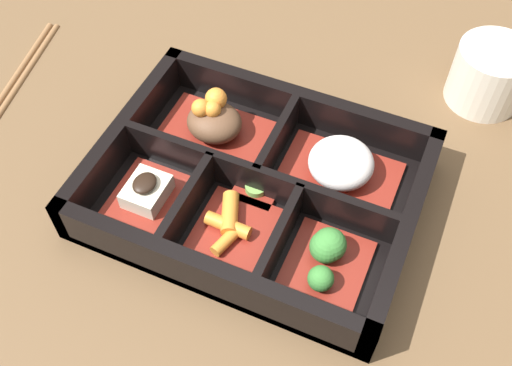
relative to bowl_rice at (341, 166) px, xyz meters
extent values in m
plane|color=brown|center=(-0.07, -0.05, -0.03)|extent=(3.00, 3.00, 0.00)
cube|color=black|center=(-0.07, -0.05, -0.02)|extent=(0.30, 0.23, 0.01)
cube|color=black|center=(-0.07, -0.16, 0.00)|extent=(0.30, 0.01, 0.05)
cube|color=black|center=(-0.07, 0.06, 0.00)|extent=(0.30, 0.01, 0.05)
cube|color=black|center=(-0.21, -0.05, 0.00)|extent=(0.01, 0.23, 0.05)
cube|color=black|center=(0.08, -0.05, 0.00)|extent=(0.01, 0.23, 0.05)
cube|color=black|center=(-0.07, -0.05, 0.00)|extent=(0.27, 0.01, 0.05)
cube|color=black|center=(-0.11, -0.10, 0.00)|extent=(0.01, 0.10, 0.05)
cube|color=black|center=(-0.02, -0.10, 0.00)|extent=(0.01, 0.10, 0.05)
cube|color=black|center=(-0.07, 0.00, 0.00)|extent=(0.01, 0.10, 0.05)
cube|color=maroon|center=(-0.13, 0.00, -0.02)|extent=(0.11, 0.08, 0.01)
ellipsoid|color=brown|center=(-0.13, 0.00, 0.00)|extent=(0.06, 0.05, 0.03)
sphere|color=orange|center=(-0.13, 0.00, 0.02)|extent=(0.02, 0.02, 0.02)
sphere|color=orange|center=(-0.15, 0.00, 0.02)|extent=(0.02, 0.02, 0.02)
sphere|color=orange|center=(-0.14, 0.01, 0.02)|extent=(0.02, 0.02, 0.02)
cube|color=maroon|center=(0.00, 0.00, -0.02)|extent=(0.11, 0.08, 0.01)
ellipsoid|color=silver|center=(0.00, 0.00, 0.00)|extent=(0.06, 0.06, 0.04)
cube|color=maroon|center=(-0.16, -0.10, -0.02)|extent=(0.07, 0.08, 0.01)
cube|color=beige|center=(-0.16, -0.10, 0.00)|extent=(0.04, 0.04, 0.02)
ellipsoid|color=black|center=(-0.16, -0.10, 0.01)|extent=(0.02, 0.03, 0.01)
cube|color=maroon|center=(-0.07, -0.10, -0.02)|extent=(0.07, 0.08, 0.01)
cylinder|color=orange|center=(-0.07, -0.11, -0.01)|extent=(0.02, 0.03, 0.01)
cylinder|color=orange|center=(-0.07, -0.10, -0.01)|extent=(0.04, 0.01, 0.01)
cylinder|color=orange|center=(-0.08, -0.09, -0.01)|extent=(0.03, 0.04, 0.02)
cube|color=maroon|center=(0.02, -0.10, -0.02)|extent=(0.07, 0.08, 0.01)
sphere|color=#387A33|center=(0.02, -0.12, 0.00)|extent=(0.02, 0.02, 0.02)
sphere|color=#387A33|center=(0.02, -0.09, 0.00)|extent=(0.03, 0.03, 0.03)
sphere|color=#387A33|center=(0.02, -0.09, 0.00)|extent=(0.03, 0.03, 0.03)
cube|color=maroon|center=(-0.06, -0.05, -0.02)|extent=(0.04, 0.04, 0.01)
cylinder|color=#75A84C|center=(-0.07, -0.05, -0.01)|extent=(0.02, 0.02, 0.01)
cylinder|color=#75A84C|center=(-0.06, -0.05, -0.01)|extent=(0.02, 0.02, 0.00)
cylinder|color=beige|center=(0.11, 0.18, 0.01)|extent=(0.08, 0.08, 0.07)
cylinder|color=#597A38|center=(0.11, 0.18, 0.03)|extent=(0.07, 0.07, 0.01)
cylinder|color=brown|center=(-0.39, -0.01, -0.02)|extent=(0.05, 0.20, 0.01)
cylinder|color=brown|center=(-0.38, -0.01, -0.02)|extent=(0.05, 0.20, 0.01)
camera|label=1|loc=(0.07, -0.36, 0.45)|focal=42.00mm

